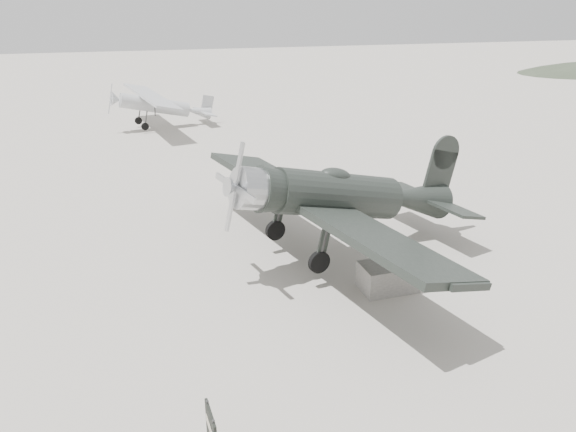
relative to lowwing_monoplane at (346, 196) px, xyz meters
name	(u,v)px	position (x,y,z in m)	size (l,w,h in m)	color
ground	(329,267)	(-0.84, -0.79, -2.29)	(160.00, 160.00, 0.00)	#AAA397
lowwing_monoplane	(346,196)	(0.00, 0.00, 0.00)	(9.74, 13.43, 4.33)	black
highwing_monoplane	(159,102)	(-5.56, 22.58, -0.48)	(7.30, 10.21, 2.88)	#96999B
equipment_block	(388,277)	(0.50, -2.79, -1.84)	(1.80, 1.12, 0.90)	#64615D
sign_board	(211,431)	(-5.95, -8.52, -1.52)	(0.13, 0.89, 1.28)	#333333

